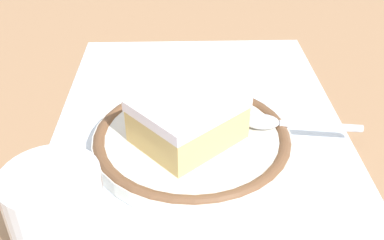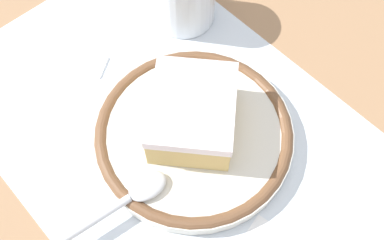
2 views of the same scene
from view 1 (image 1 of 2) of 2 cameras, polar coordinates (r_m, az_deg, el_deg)
The scene contains 7 objects.
ground_plane at distance 0.47m, azimuth 1.19°, elevation -3.53°, with size 2.40×2.40×0.00m, color #9E7551.
placemat at distance 0.47m, azimuth 1.19°, elevation -3.46°, with size 0.53×0.32×0.00m, color silver.
plate at distance 0.46m, azimuth -0.00°, elevation -2.64°, with size 0.20×0.20×0.02m.
cake_slice at distance 0.44m, azimuth -0.54°, elevation 0.10°, with size 0.12×0.13×0.05m.
spoon at distance 0.48m, azimuth 11.19°, elevation -0.37°, with size 0.03×0.12×0.01m.
cup at distance 0.36m, azimuth -16.52°, elevation -11.83°, with size 0.07×0.07×0.08m.
napkin at distance 0.62m, azimuth 3.66°, elevation 6.64°, with size 0.10×0.13×0.00m, color white.
Camera 1 is at (0.37, -0.02, 0.29)m, focal length 42.15 mm.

